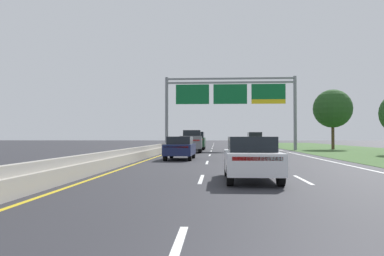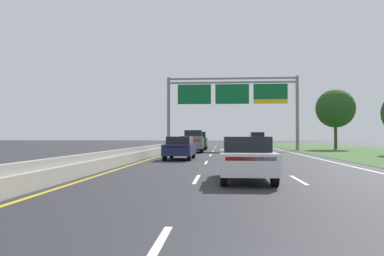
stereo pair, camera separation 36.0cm
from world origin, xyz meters
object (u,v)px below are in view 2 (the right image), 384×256
(overhead_sign_gantry, at_px, (232,97))
(car_gold_right_lane_suv, at_px, (257,140))
(car_white_centre_lane_sedan, at_px, (246,158))
(roadside_tree_far, at_px, (335,109))
(car_navy_left_lane_sedan, at_px, (180,148))
(pickup_truck_grey, at_px, (193,141))
(car_darkgreen_left_lane_suv, at_px, (199,140))

(overhead_sign_gantry, relative_size, car_gold_right_lane_suv, 3.19)
(car_gold_right_lane_suv, relative_size, car_white_centre_lane_sedan, 1.07)
(roadside_tree_far, bearing_deg, car_gold_right_lane_suv, 163.17)
(roadside_tree_far, bearing_deg, car_white_centre_lane_sedan, -111.02)
(car_navy_left_lane_sedan, bearing_deg, car_gold_right_lane_suv, -16.09)
(car_navy_left_lane_sedan, height_order, car_white_centre_lane_sedan, same)
(car_gold_right_lane_suv, height_order, roadside_tree_far, roadside_tree_far)
(overhead_sign_gantry, bearing_deg, roadside_tree_far, 14.19)
(pickup_truck_grey, height_order, car_white_centre_lane_sedan, pickup_truck_grey)
(overhead_sign_gantry, distance_m, roadside_tree_far, 12.89)
(overhead_sign_gantry, height_order, car_white_centre_lane_sedan, overhead_sign_gantry)
(pickup_truck_grey, xyz_separation_m, car_white_centre_lane_sedan, (3.68, -24.09, -0.26))
(overhead_sign_gantry, bearing_deg, pickup_truck_grey, -123.49)
(overhead_sign_gantry, distance_m, car_gold_right_lane_suv, 8.39)
(overhead_sign_gantry, relative_size, roadside_tree_far, 2.07)
(overhead_sign_gantry, height_order, roadside_tree_far, overhead_sign_gantry)
(pickup_truck_grey, bearing_deg, overhead_sign_gantry, -34.78)
(car_navy_left_lane_sedan, bearing_deg, roadside_tree_far, -36.97)
(car_darkgreen_left_lane_suv, xyz_separation_m, car_white_centre_lane_sedan, (3.53, -31.40, -0.28))
(car_navy_left_lane_sedan, bearing_deg, car_darkgreen_left_lane_suv, 0.64)
(overhead_sign_gantry, relative_size, car_white_centre_lane_sedan, 3.42)
(car_navy_left_lane_sedan, bearing_deg, pickup_truck_grey, 1.02)
(car_navy_left_lane_sedan, relative_size, roadside_tree_far, 0.61)
(overhead_sign_gantry, xyz_separation_m, car_gold_right_lane_suv, (3.33, 5.91, -4.95))
(overhead_sign_gantry, xyz_separation_m, pickup_truck_grey, (-4.03, -6.10, -4.97))
(overhead_sign_gantry, bearing_deg, car_white_centre_lane_sedan, -90.68)
(car_darkgreen_left_lane_suv, bearing_deg, car_gold_right_lane_suv, -56.93)
(pickup_truck_grey, height_order, car_gold_right_lane_suv, pickup_truck_grey)
(car_gold_right_lane_suv, bearing_deg, car_white_centre_lane_sedan, 174.72)
(car_white_centre_lane_sedan, bearing_deg, car_navy_left_lane_sedan, 16.70)
(car_darkgreen_left_lane_suv, bearing_deg, roadside_tree_far, -83.23)
(car_white_centre_lane_sedan, bearing_deg, car_darkgreen_left_lane_suv, 6.34)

